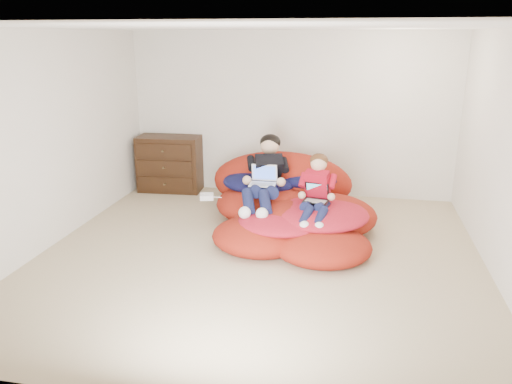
# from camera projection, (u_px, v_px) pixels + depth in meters

# --- Properties ---
(room_shell) EXTENTS (5.10, 5.10, 2.77)m
(room_shell) POSITION_uv_depth(u_px,v_px,m) (259.00, 238.00, 5.66)
(room_shell) COLOR tan
(room_shell) RESTS_ON ground
(dresser) EXTENTS (1.02, 0.59, 0.89)m
(dresser) POSITION_uv_depth(u_px,v_px,m) (170.00, 164.00, 8.04)
(dresser) COLOR black
(dresser) RESTS_ON ground
(beanbag_pile) EXTENTS (2.35, 2.51, 0.92)m
(beanbag_pile) POSITION_uv_depth(u_px,v_px,m) (290.00, 207.00, 6.55)
(beanbag_pile) COLOR #A12012
(beanbag_pile) RESTS_ON ground
(cream_pillow) EXTENTS (0.41, 0.26, 0.26)m
(cream_pillow) POSITION_uv_depth(u_px,v_px,m) (256.00, 163.00, 7.38)
(cream_pillow) COLOR #EEE8CE
(cream_pillow) RESTS_ON beanbag_pile
(older_boy) EXTENTS (0.49, 1.36, 0.81)m
(older_boy) POSITION_uv_depth(u_px,v_px,m) (265.00, 172.00, 6.54)
(older_boy) COLOR black
(older_boy) RESTS_ON beanbag_pile
(younger_boy) EXTENTS (0.37, 0.92, 0.73)m
(younger_boy) POSITION_uv_depth(u_px,v_px,m) (317.00, 189.00, 6.04)
(younger_boy) COLOR red
(younger_boy) RESTS_ON beanbag_pile
(laptop_white) EXTENTS (0.33, 0.29, 0.24)m
(laptop_white) POSITION_uv_depth(u_px,v_px,m) (263.00, 179.00, 6.43)
(laptop_white) COLOR white
(laptop_white) RESTS_ON older_boy
(laptop_black) EXTENTS (0.32, 0.33, 0.21)m
(laptop_black) POSITION_uv_depth(u_px,v_px,m) (316.00, 196.00, 6.05)
(laptop_black) COLOR black
(laptop_black) RESTS_ON younger_boy
(power_adapter) EXTENTS (0.21, 0.21, 0.06)m
(power_adapter) POSITION_uv_depth(u_px,v_px,m) (207.00, 197.00, 6.48)
(power_adapter) COLOR white
(power_adapter) RESTS_ON beanbag_pile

